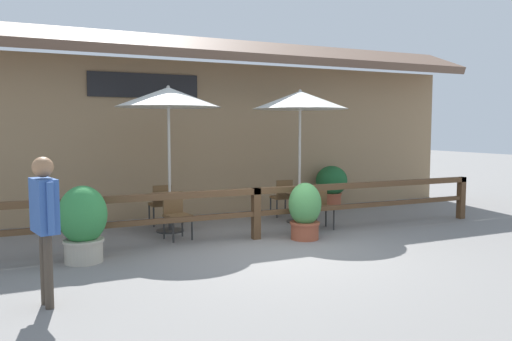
{
  "coord_description": "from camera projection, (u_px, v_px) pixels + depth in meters",
  "views": [
    {
      "loc": [
        -3.77,
        -7.27,
        2.06
      ],
      "look_at": [
        0.14,
        1.35,
        1.25
      ],
      "focal_mm": 35.0,
      "sensor_mm": 36.0,
      "label": 1
    }
  ],
  "objects": [
    {
      "name": "chair_near_streetside",
      "position": [
        176.0,
        213.0,
        9.24
      ],
      "size": [
        0.5,
        0.5,
        0.87
      ],
      "rotation": [
        0.0,
        0.0,
        0.21
      ],
      "color": "brown",
      "rests_on": "ground"
    },
    {
      "name": "pedestrian",
      "position": [
        44.0,
        211.0,
        5.68
      ],
      "size": [
        0.31,
        0.59,
        1.74
      ],
      "rotation": [
        0.0,
        0.0,
        1.8
      ],
      "color": "#42382D",
      "rests_on": "ground"
    },
    {
      "name": "building_facade",
      "position": [
        203.0,
        123.0,
        11.86
      ],
      "size": [
        14.28,
        1.49,
        4.23
      ],
      "color": "#997A56",
      "rests_on": "ground"
    },
    {
      "name": "dining_table_middle",
      "position": [
        299.0,
        195.0,
        10.89
      ],
      "size": [
        1.01,
        1.01,
        0.74
      ],
      "color": "olive",
      "rests_on": "ground"
    },
    {
      "name": "patio_railing",
      "position": [
        256.0,
        202.0,
        9.22
      ],
      "size": [
        10.4,
        0.14,
        0.95
      ],
      "color": "brown",
      "rests_on": "ground"
    },
    {
      "name": "chair_middle_wallside",
      "position": [
        282.0,
        196.0,
        11.58
      ],
      "size": [
        0.44,
        0.44,
        0.87
      ],
      "rotation": [
        0.0,
        0.0,
        3.08
      ],
      "color": "brown",
      "rests_on": "ground"
    },
    {
      "name": "dining_table_near",
      "position": [
        170.0,
        202.0,
        9.9
      ],
      "size": [
        1.01,
        1.01,
        0.74
      ],
      "color": "olive",
      "rests_on": "ground"
    },
    {
      "name": "potted_plant_corner_fern",
      "position": [
        332.0,
        184.0,
        12.83
      ],
      "size": [
        0.83,
        0.75,
        1.09
      ],
      "color": "#9E4C33",
      "rests_on": "ground"
    },
    {
      "name": "potted_plant_broad_leaf",
      "position": [
        83.0,
        223.0,
        7.62
      ],
      "size": [
        0.73,
        0.66,
        1.19
      ],
      "color": "#B7AD99",
      "rests_on": "ground"
    },
    {
      "name": "patio_umbrella_middle",
      "position": [
        300.0,
        100.0,
        10.71
      ],
      "size": [
        2.07,
        2.07,
        2.89
      ],
      "color": "#B7B2A8",
      "rests_on": "ground"
    },
    {
      "name": "chair_near_wallside",
      "position": [
        161.0,
        202.0,
        10.54
      ],
      "size": [
        0.43,
        0.43,
        0.87
      ],
      "rotation": [
        0.0,
        0.0,
        3.17
      ],
      "color": "brown",
      "rests_on": "ground"
    },
    {
      "name": "ground_plane",
      "position": [
        282.0,
        252.0,
        8.32
      ],
      "size": [
        60.0,
        60.0,
        0.0
      ],
      "primitive_type": "plane",
      "color": "slate"
    },
    {
      "name": "patio_umbrella_near",
      "position": [
        168.0,
        98.0,
        9.72
      ],
      "size": [
        2.07,
        2.07,
        2.89
      ],
      "color": "#B7B2A8",
      "rests_on": "ground"
    },
    {
      "name": "chair_middle_streetside",
      "position": [
        320.0,
        205.0,
        10.23
      ],
      "size": [
        0.47,
        0.47,
        0.87
      ],
      "rotation": [
        0.0,
        0.0,
        -0.14
      ],
      "color": "brown",
      "rests_on": "ground"
    },
    {
      "name": "potted_plant_small_flowering",
      "position": [
        305.0,
        211.0,
        9.22
      ],
      "size": [
        0.62,
        0.56,
        1.05
      ],
      "color": "#9E4C33",
      "rests_on": "ground"
    }
  ]
}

